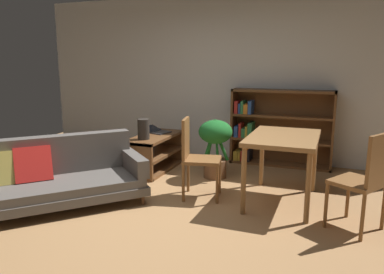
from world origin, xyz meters
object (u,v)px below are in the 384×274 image
potted_floor_plant (215,142)px  dining_chair_far (366,177)px  fabric_couch (51,177)px  media_console (155,153)px  bookshelf (275,128)px  desk_speaker (144,129)px  dining_chair_near (196,154)px  open_laptop (158,131)px  dining_table (283,144)px

potted_floor_plant → dining_chair_far: (1.86, -1.12, 0.04)m
fabric_couch → media_console: bearing=74.3°
bookshelf → desk_speaker: bearing=-142.3°
fabric_couch → dining_chair_far: (3.30, 0.54, 0.22)m
desk_speaker → dining_chair_near: 1.16m
fabric_couch → open_laptop: (0.41, 1.92, 0.22)m
dining_table → dining_chair_near: bearing=-167.7°
desk_speaker → dining_chair_far: size_ratio=0.29×
dining_chair_far → open_laptop: bearing=154.5°
open_laptop → potted_floor_plant: (1.03, -0.26, -0.04)m
desk_speaker → bookshelf: size_ratio=0.19×
open_laptop → dining_table: 2.22m
media_console → bookshelf: bearing=31.1°
desk_speaker → potted_floor_plant: (0.99, 0.27, -0.16)m
open_laptop → desk_speaker: (0.04, -0.52, 0.12)m
dining_chair_far → bookshelf: (-1.18, 2.14, 0.03)m
fabric_couch → open_laptop: 1.97m
media_console → potted_floor_plant: size_ratio=1.36×
desk_speaker → dining_chair_near: size_ratio=0.30×
dining_table → dining_chair_far: size_ratio=1.14×
media_console → dining_table: dining_table is taller
fabric_couch → media_console: 1.76m
open_laptop → desk_speaker: bearing=-85.9°
media_console → potted_floor_plant: 1.00m
desk_speaker → bookshelf: bookshelf is taller
media_console → dining_chair_far: dining_chair_far is taller
bookshelf → open_laptop: bearing=-155.8°
potted_floor_plant → dining_chair_near: (0.02, -0.83, 0.02)m
potted_floor_plant → dining_chair_near: bearing=-88.9°
desk_speaker → dining_chair_far: (2.85, -0.86, -0.12)m
media_console → dining_chair_near: 1.33m
potted_floor_plant → dining_table: potted_floor_plant is taller
open_laptop → dining_chair_near: dining_chair_near is taller
potted_floor_plant → media_console: bearing=178.4°
dining_table → dining_chair_near: (-0.99, -0.22, -0.17)m
dining_table → dining_chair_far: bearing=-31.0°
potted_floor_plant → dining_table: 1.20m
dining_table → bookshelf: (-0.33, 1.63, -0.11)m
fabric_couch → bookshelf: bearing=51.7°
dining_chair_near → desk_speaker: bearing=150.7°
fabric_couch → dining_chair_near: dining_chair_near is taller
media_console → dining_chair_far: (2.82, -1.15, 0.29)m
media_console → dining_chair_far: size_ratio=1.15×
dining_table → dining_chair_far: (0.85, -0.51, -0.15)m
bookshelf → potted_floor_plant: bearing=-123.5°
dining_table → bookshelf: bearing=101.6°
open_laptop → dining_chair_near: 1.51m
open_laptop → bookshelf: bearing=24.2°
dining_chair_near → bookshelf: size_ratio=0.62×
media_console → dining_table: (1.98, -0.64, 0.44)m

